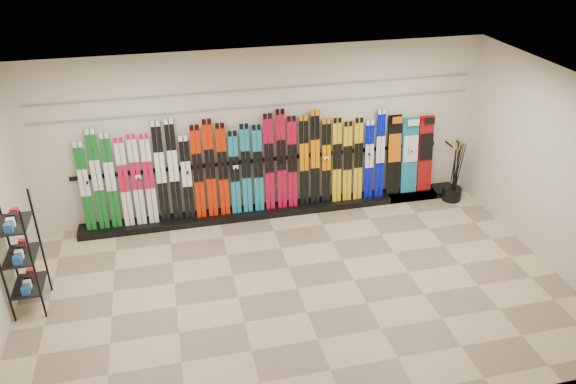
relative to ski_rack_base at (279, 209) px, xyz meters
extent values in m
plane|color=#85715C|center=(-0.22, -2.28, -0.06)|extent=(8.00, 8.00, 0.00)
plane|color=beige|center=(-0.22, 0.22, 1.44)|extent=(8.00, 0.00, 8.00)
plane|color=beige|center=(3.78, -2.28, 1.44)|extent=(0.00, 5.00, 5.00)
plane|color=silver|center=(-0.22, -2.28, 2.94)|extent=(8.00, 8.00, 0.00)
cube|color=black|center=(0.00, 0.00, 0.00)|extent=(8.00, 0.40, 0.12)
cube|color=#0F5E1E|center=(-3.28, 0.03, 0.84)|extent=(0.17, 0.17, 1.57)
cube|color=#0F5E1E|center=(-3.07, 0.04, 0.94)|extent=(0.17, 0.19, 1.77)
cube|color=#0F5E1E|center=(-2.86, 0.03, 0.90)|extent=(0.17, 0.18, 1.68)
cube|color=silver|center=(-2.65, 0.03, 0.85)|extent=(0.17, 0.17, 1.58)
cube|color=silver|center=(-2.44, 0.03, 0.87)|extent=(0.17, 0.18, 1.63)
cube|color=silver|center=(-2.24, 0.03, 0.87)|extent=(0.17, 0.17, 1.61)
cube|color=black|center=(-2.03, 0.04, 0.96)|extent=(0.17, 0.19, 1.81)
cube|color=black|center=(-1.82, 0.04, 0.97)|extent=(0.17, 0.20, 1.83)
cube|color=black|center=(-1.61, 0.02, 0.82)|extent=(0.17, 0.16, 1.52)
cube|color=red|center=(-1.41, 0.03, 0.90)|extent=(0.17, 0.18, 1.69)
cube|color=red|center=(-1.20, 0.04, 0.94)|extent=(0.17, 0.19, 1.77)
cube|color=red|center=(-0.98, 0.03, 0.90)|extent=(0.17, 0.18, 1.68)
cube|color=teal|center=(-0.78, 0.02, 0.82)|extent=(0.17, 0.17, 1.53)
cube|color=teal|center=(-0.57, 0.03, 0.88)|extent=(0.17, 0.18, 1.64)
cube|color=teal|center=(-0.36, 0.03, 0.86)|extent=(0.17, 0.17, 1.60)
cube|color=#B00528|center=(-0.16, 0.04, 0.95)|extent=(0.17, 0.19, 1.78)
cube|color=#B00528|center=(0.06, 0.04, 0.98)|extent=(0.17, 0.20, 1.84)
cube|color=#B00528|center=(0.26, 0.03, 0.91)|extent=(0.17, 0.18, 1.70)
cube|color=black|center=(0.48, 0.03, 0.91)|extent=(0.17, 0.18, 1.70)
cube|color=black|center=(0.68, 0.04, 0.94)|extent=(0.17, 0.19, 1.77)
cube|color=black|center=(0.89, 0.03, 0.86)|extent=(0.17, 0.17, 1.60)
cube|color=gold|center=(1.09, 0.03, 0.86)|extent=(0.17, 0.17, 1.60)
cube|color=gold|center=(1.30, 0.02, 0.82)|extent=(0.17, 0.16, 1.52)
cube|color=gold|center=(1.50, 0.03, 0.84)|extent=(0.17, 0.17, 1.57)
cube|color=#030BB5|center=(1.71, 0.02, 0.81)|extent=(0.17, 0.16, 1.51)
cube|color=#030BB5|center=(1.93, 0.03, 0.91)|extent=(0.17, 0.18, 1.69)
cube|color=black|center=(2.23, 0.08, 0.82)|extent=(0.27, 0.24, 1.53)
cube|color=#14728C|center=(2.54, 0.07, 0.79)|extent=(0.32, 0.23, 1.45)
cube|color=#990C0C|center=(2.87, 0.07, 0.79)|extent=(0.29, 0.23, 1.46)
cube|color=black|center=(-3.97, -1.78, 0.79)|extent=(0.40, 0.60, 1.70)
cylinder|color=black|center=(3.33, -0.28, 0.07)|extent=(0.36, 0.36, 0.25)
cylinder|color=black|center=(3.34, -0.25, 0.55)|extent=(0.05, 0.13, 1.18)
cylinder|color=black|center=(3.33, -0.33, 0.55)|extent=(0.13, 0.10, 1.18)
cylinder|color=black|center=(3.33, -0.36, 0.55)|extent=(0.11, 0.03, 1.18)
cylinder|color=black|center=(3.36, -0.17, 0.55)|extent=(0.16, 0.13, 1.17)
cylinder|color=black|center=(3.35, -0.38, 0.55)|extent=(0.07, 0.08, 1.18)
cylinder|color=black|center=(3.25, -0.33, 0.55)|extent=(0.05, 0.02, 1.18)
cylinder|color=black|center=(3.36, -0.29, 0.55)|extent=(0.06, 0.09, 1.18)
cylinder|color=black|center=(3.29, -0.38, 0.55)|extent=(0.02, 0.11, 1.18)
cylinder|color=black|center=(3.35, -0.30, 0.55)|extent=(0.11, 0.04, 1.18)
cylinder|color=black|center=(3.34, -0.35, 0.55)|extent=(0.08, 0.06, 1.18)
cube|color=gray|center=(-0.22, 0.20, 1.94)|extent=(7.60, 0.02, 0.03)
cube|color=gray|center=(-0.22, 0.20, 2.24)|extent=(7.60, 0.02, 0.03)
camera|label=1|loc=(-1.91, -8.76, 5.13)|focal=35.00mm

